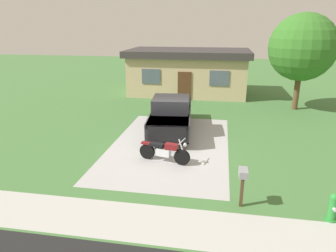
% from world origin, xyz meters
% --- Properties ---
extents(ground_plane, '(80.00, 80.00, 0.00)m').
position_xyz_m(ground_plane, '(0.00, 0.00, 0.00)').
color(ground_plane, '#45743B').
extents(driveway_pad, '(5.40, 8.91, 0.01)m').
position_xyz_m(driveway_pad, '(0.00, 0.00, 0.00)').
color(driveway_pad, '#ACACAC').
rests_on(driveway_pad, ground).
extents(sidewalk_strip, '(36.00, 1.80, 0.01)m').
position_xyz_m(sidewalk_strip, '(0.00, -6.00, 0.00)').
color(sidewalk_strip, '#B4B4AF').
rests_on(sidewalk_strip, ground).
extents(motorcycle, '(2.18, 0.84, 1.09)m').
position_xyz_m(motorcycle, '(0.09, -1.86, 0.47)').
color(motorcycle, black).
rests_on(motorcycle, ground).
extents(pickup_truck, '(2.49, 5.77, 1.90)m').
position_xyz_m(pickup_truck, '(-0.27, 2.11, 0.95)').
color(pickup_truck, black).
rests_on(pickup_truck, ground).
extents(fire_hydrant, '(0.32, 0.40, 0.87)m').
position_xyz_m(fire_hydrant, '(5.55, -4.98, 0.43)').
color(fire_hydrant, '#2D8C38').
rests_on(fire_hydrant, ground).
extents(mailbox, '(0.26, 0.48, 1.26)m').
position_xyz_m(mailbox, '(3.02, -4.67, 0.98)').
color(mailbox, '#4C3823').
rests_on(mailbox, ground).
extents(shade_tree, '(4.22, 4.22, 6.13)m').
position_xyz_m(shade_tree, '(7.16, 7.80, 4.01)').
color(shade_tree, brown).
rests_on(shade_tree, ground).
extents(neighbor_house, '(9.60, 5.60, 3.50)m').
position_xyz_m(neighbor_house, '(-0.44, 11.67, 1.79)').
color(neighbor_house, tan).
rests_on(neighbor_house, ground).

